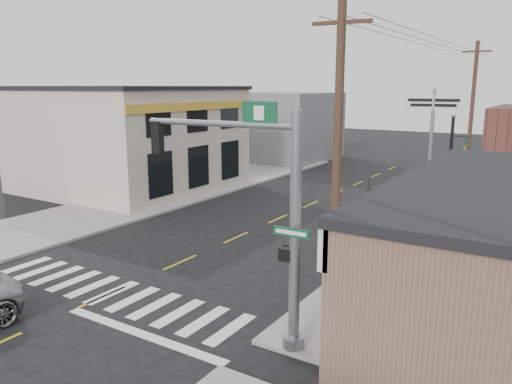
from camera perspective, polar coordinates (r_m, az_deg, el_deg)
The scene contains 18 objects.
ground at distance 18.07m, azimuth -17.07°, elevation -11.37°, with size 140.00×140.00×0.00m, color black.
sidewalk_right at distance 24.93m, azimuth 22.09°, elevation -5.08°, with size 6.00×38.00×0.13m, color gray.
sidewalk_left at distance 32.91m, azimuth -10.34°, elevation -0.38°, with size 6.00×38.00×0.13m, color gray.
center_line at distance 23.68m, azimuth -2.29°, elevation -5.21°, with size 0.12×56.00×0.01m, color gold.
crosswalk at distance 18.30m, azimuth -16.11°, elevation -10.98°, with size 11.00×2.20×0.01m, color silver.
left_building at distance 35.87m, azimuth -14.21°, elevation 5.86°, with size 12.00×12.00×6.80m, color beige.
bldg_distant_left at distance 48.98m, azimuth 2.96°, elevation 7.52°, with size 9.00×10.00×6.40m, color gray.
traffic_signal_pole at distance 13.03m, azimuth 1.53°, elevation -1.34°, with size 5.13×0.39×6.50m.
guide_sign at distance 17.67m, azimuth 15.66°, elevation -5.14°, with size 1.59×0.13×2.79m.
fire_hydrant at distance 19.45m, azimuth 10.78°, elevation -7.58°, with size 0.25×0.25×0.79m.
ped_crossing_sign at distance 21.99m, azimuth 19.19°, elevation -1.42°, with size 1.16×0.08×2.99m.
lamp_post at distance 25.16m, azimuth 21.40°, elevation 3.11°, with size 0.75×0.59×5.78m.
dance_center_sign at distance 28.03m, azimuth 19.51°, elevation 7.68°, with size 3.19×0.20×6.77m.
bare_tree at distance 18.02m, azimuth 14.32°, elevation 0.23°, with size 2.11×2.11×4.22m.
shrub_front at distance 14.75m, azimuth 16.34°, elevation -14.17°, with size 1.31×1.31×0.98m, color #183C17.
shrub_back at distance 19.71m, azimuth 22.74°, elevation -8.19°, with size 1.04×1.04×0.78m, color #1E3217.
utility_pole_near at distance 13.60m, azimuth 9.20°, elevation 2.39°, with size 1.57×0.24×9.05m.
utility_pole_far at distance 34.24m, azimuth 23.37°, elevation 7.74°, with size 1.67×0.25×9.58m.
Camera 1 is at (12.82, -10.63, 7.00)m, focal length 35.00 mm.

